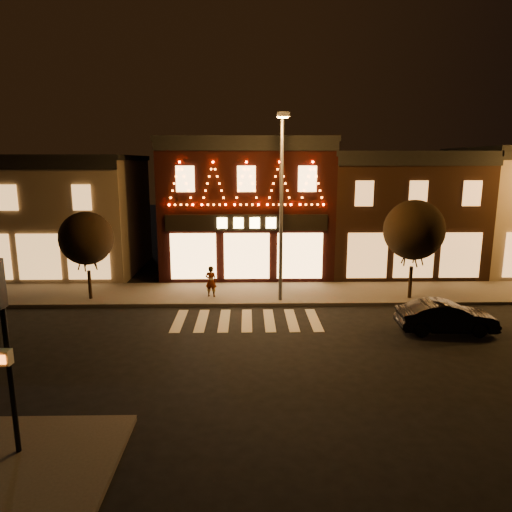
{
  "coord_description": "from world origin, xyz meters",
  "views": [
    {
      "loc": [
        0.04,
        -15.51,
        6.94
      ],
      "look_at": [
        0.41,
        4.0,
        2.92
      ],
      "focal_mm": 32.37,
      "sensor_mm": 36.0,
      "label": 1
    }
  ],
  "objects_px": {
    "streetlamp_mid": "(281,195)",
    "pedestrian": "(211,281)",
    "traffic_signal_near": "(0,319)",
    "dark_sedan": "(446,317)"
  },
  "relations": [
    {
      "from": "streetlamp_mid",
      "to": "pedestrian",
      "type": "xyz_separation_m",
      "value": [
        -3.48,
        0.91,
        -4.43
      ]
    },
    {
      "from": "traffic_signal_near",
      "to": "dark_sedan",
      "type": "bearing_deg",
      "value": 34.03
    },
    {
      "from": "pedestrian",
      "to": "streetlamp_mid",
      "type": "bearing_deg",
      "value": 176.65
    },
    {
      "from": "streetlamp_mid",
      "to": "dark_sedan",
      "type": "bearing_deg",
      "value": -33.82
    },
    {
      "from": "streetlamp_mid",
      "to": "pedestrian",
      "type": "distance_m",
      "value": 5.71
    },
    {
      "from": "traffic_signal_near",
      "to": "streetlamp_mid",
      "type": "bearing_deg",
      "value": 62.75
    },
    {
      "from": "dark_sedan",
      "to": "streetlamp_mid",
      "type": "bearing_deg",
      "value": 61.0
    },
    {
      "from": "streetlamp_mid",
      "to": "pedestrian",
      "type": "bearing_deg",
      "value": 162.19
    },
    {
      "from": "traffic_signal_near",
      "to": "pedestrian",
      "type": "bearing_deg",
      "value": 77.66
    },
    {
      "from": "traffic_signal_near",
      "to": "streetlamp_mid",
      "type": "distance_m",
      "value": 14.09
    }
  ]
}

